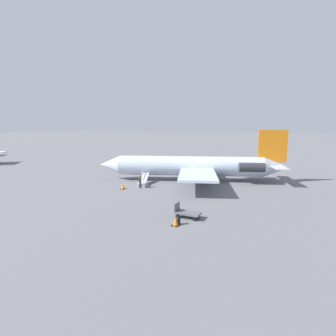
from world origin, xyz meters
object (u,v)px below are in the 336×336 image
(airplane_main, at_px, (196,166))
(suitcase, at_px, (178,221))
(luggage_cart, at_px, (187,213))
(boarding_stairs, at_px, (143,183))
(passenger, at_px, (140,180))

(airplane_main, bearing_deg, suitcase, 84.84)
(luggage_cart, bearing_deg, boarding_stairs, -41.93)
(passenger, height_order, luggage_cart, passenger)
(passenger, xyz_separation_m, suitcase, (-9.41, 9.76, -0.67))
(luggage_cart, bearing_deg, suitcase, 90.74)
(airplane_main, height_order, passenger, airplane_main)
(passenger, xyz_separation_m, luggage_cart, (-9.43, 7.97, -0.54))
(boarding_stairs, distance_m, passenger, 1.44)
(airplane_main, bearing_deg, boarding_stairs, 28.76)
(airplane_main, relative_size, luggage_cart, 12.10)
(airplane_main, xyz_separation_m, boarding_stairs, (5.50, 6.08, -1.84))
(passenger, distance_m, suitcase, 13.57)
(airplane_main, distance_m, suitcase, 17.72)
(passenger, bearing_deg, suitcase, -155.17)
(boarding_stairs, distance_m, luggage_cart, 13.44)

